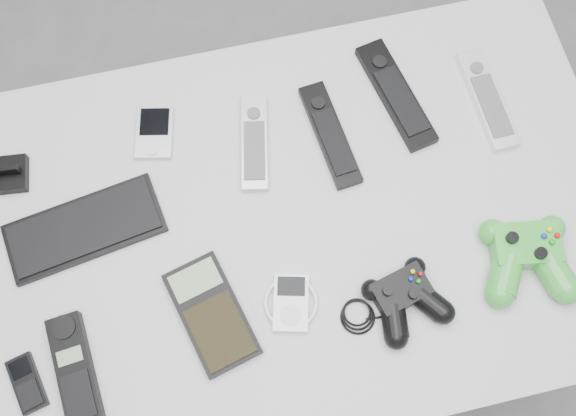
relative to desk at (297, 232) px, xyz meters
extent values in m
plane|color=slate|center=(-0.05, 0.06, -0.69)|extent=(3.50, 3.50, 0.00)
cube|color=#9B9B9E|center=(0.00, 0.00, 0.05)|extent=(1.13, 0.73, 0.03)
cylinder|color=black|center=(0.51, -0.31, -0.33)|extent=(0.04, 0.04, 0.73)
cylinder|color=black|center=(-0.51, 0.31, -0.33)|extent=(0.04, 0.04, 0.73)
cylinder|color=black|center=(0.51, 0.31, -0.33)|extent=(0.04, 0.04, 0.73)
cube|color=black|center=(-0.35, 0.06, 0.07)|extent=(0.28, 0.15, 0.02)
cube|color=black|center=(-0.48, 0.19, 0.09)|extent=(0.08, 0.07, 0.04)
cube|color=#B6B6BD|center=(-0.21, 0.21, 0.07)|extent=(0.08, 0.11, 0.02)
cube|color=#B6B6BD|center=(-0.04, 0.16, 0.08)|extent=(0.08, 0.19, 0.02)
cube|color=black|center=(0.09, 0.14, 0.08)|extent=(0.07, 0.21, 0.02)
cube|color=black|center=(0.23, 0.19, 0.08)|extent=(0.10, 0.23, 0.02)
cube|color=silver|center=(0.39, 0.15, 0.08)|extent=(0.05, 0.20, 0.02)
cube|color=black|center=(-0.47, -0.17, 0.07)|extent=(0.06, 0.10, 0.02)
cube|color=black|center=(-0.40, -0.16, 0.08)|extent=(0.07, 0.18, 0.03)
cube|color=black|center=(-0.17, -0.13, 0.07)|extent=(0.14, 0.20, 0.02)
cube|color=white|center=(-0.04, -0.14, 0.07)|extent=(0.11, 0.11, 0.02)
camera|label=1|loc=(-0.10, -0.35, 1.16)|focal=42.00mm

